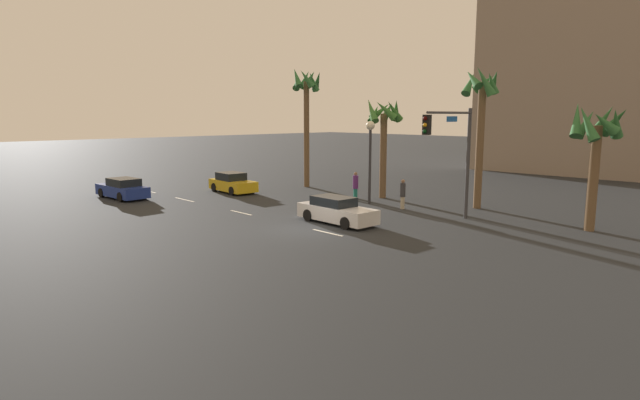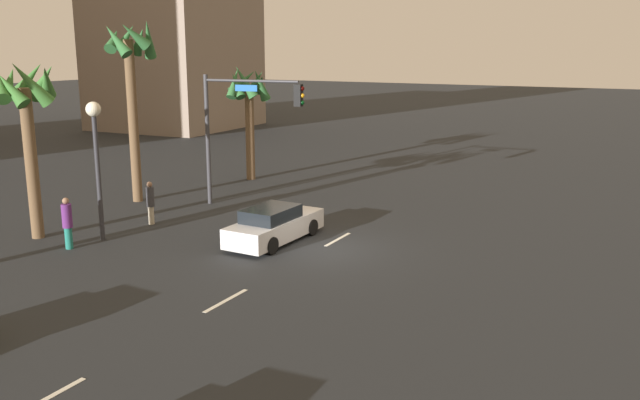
{
  "view_description": "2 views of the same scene",
  "coord_description": "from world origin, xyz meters",
  "px_view_note": "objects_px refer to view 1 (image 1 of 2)",
  "views": [
    {
      "loc": [
        19.16,
        -17.31,
        5.64
      ],
      "look_at": [
        1.15,
        -0.3,
        1.63
      ],
      "focal_mm": 29.37,
      "sensor_mm": 36.0,
      "label": 1
    },
    {
      "loc": [
        -20.93,
        -11.19,
        7.25
      ],
      "look_at": [
        0.85,
        0.5,
        1.62
      ],
      "focal_mm": 37.79,
      "sensor_mm": 36.0,
      "label": 2
    }
  ],
  "objects_px": {
    "palm_tree_0": "(597,137)",
    "palm_tree_1": "(481,106)",
    "car_0": "(233,183)",
    "car_2": "(123,189)",
    "traffic_signal": "(454,145)",
    "building_1": "(595,76)",
    "pedestrian_0": "(403,193)",
    "palm_tree_2": "(307,98)",
    "pedestrian_1": "(356,185)",
    "streetlamp": "(370,145)",
    "car_1": "(336,211)",
    "palm_tree_3": "(384,123)"
  },
  "relations": [
    {
      "from": "car_1",
      "to": "palm_tree_1",
      "type": "relative_size",
      "value": 0.55
    },
    {
      "from": "streetlamp",
      "to": "car_0",
      "type": "bearing_deg",
      "value": -160.73
    },
    {
      "from": "car_2",
      "to": "streetlamp",
      "type": "distance_m",
      "value": 17.19
    },
    {
      "from": "traffic_signal",
      "to": "palm_tree_3",
      "type": "bearing_deg",
      "value": 153.86
    },
    {
      "from": "palm_tree_3",
      "to": "palm_tree_2",
      "type": "bearing_deg",
      "value": 179.79
    },
    {
      "from": "traffic_signal",
      "to": "palm_tree_0",
      "type": "xyz_separation_m",
      "value": [
        5.71,
        3.38,
        0.53
      ]
    },
    {
      "from": "car_0",
      "to": "palm_tree_1",
      "type": "xyz_separation_m",
      "value": [
        16.0,
        7.05,
        5.53
      ]
    },
    {
      "from": "palm_tree_0",
      "to": "car_2",
      "type": "bearing_deg",
      "value": -154.1
    },
    {
      "from": "pedestrian_0",
      "to": "palm_tree_0",
      "type": "xyz_separation_m",
      "value": [
        10.12,
        1.88,
        3.67
      ]
    },
    {
      "from": "car_2",
      "to": "traffic_signal",
      "type": "height_order",
      "value": "traffic_signal"
    },
    {
      "from": "palm_tree_1",
      "to": "palm_tree_3",
      "type": "relative_size",
      "value": 1.24
    },
    {
      "from": "car_2",
      "to": "streetlamp",
      "type": "xyz_separation_m",
      "value": [
        13.07,
        10.72,
        3.12
      ]
    },
    {
      "from": "car_2",
      "to": "pedestrian_1",
      "type": "bearing_deg",
      "value": 43.21
    },
    {
      "from": "palm_tree_0",
      "to": "palm_tree_2",
      "type": "xyz_separation_m",
      "value": [
        -21.59,
        0.6,
        2.36
      ]
    },
    {
      "from": "car_0",
      "to": "palm_tree_3",
      "type": "relative_size",
      "value": 0.61
    },
    {
      "from": "pedestrian_1",
      "to": "palm_tree_0",
      "type": "relative_size",
      "value": 0.3
    },
    {
      "from": "car_2",
      "to": "palm_tree_0",
      "type": "bearing_deg",
      "value": 25.9
    },
    {
      "from": "car_2",
      "to": "palm_tree_1",
      "type": "relative_size",
      "value": 0.54
    },
    {
      "from": "car_2",
      "to": "palm_tree_2",
      "type": "distance_m",
      "value": 15.24
    },
    {
      "from": "pedestrian_1",
      "to": "car_2",
      "type": "bearing_deg",
      "value": -136.79
    },
    {
      "from": "pedestrian_0",
      "to": "pedestrian_1",
      "type": "height_order",
      "value": "pedestrian_1"
    },
    {
      "from": "palm_tree_0",
      "to": "palm_tree_1",
      "type": "bearing_deg",
      "value": 167.39
    },
    {
      "from": "palm_tree_2",
      "to": "car_0",
      "type": "bearing_deg",
      "value": -104.18
    },
    {
      "from": "car_0",
      "to": "pedestrian_1",
      "type": "xyz_separation_m",
      "value": [
        8.86,
        3.82,
        0.35
      ]
    },
    {
      "from": "pedestrian_0",
      "to": "palm_tree_1",
      "type": "distance_m",
      "value": 6.96
    },
    {
      "from": "car_0",
      "to": "car_1",
      "type": "bearing_deg",
      "value": -10.12
    },
    {
      "from": "building_1",
      "to": "traffic_signal",
      "type": "bearing_deg",
      "value": -82.82
    },
    {
      "from": "palm_tree_3",
      "to": "car_0",
      "type": "bearing_deg",
      "value": -147.25
    },
    {
      "from": "palm_tree_0",
      "to": "palm_tree_2",
      "type": "height_order",
      "value": "palm_tree_2"
    },
    {
      "from": "palm_tree_0",
      "to": "building_1",
      "type": "height_order",
      "value": "building_1"
    },
    {
      "from": "streetlamp",
      "to": "traffic_signal",
      "type": "bearing_deg",
      "value": -12.08
    },
    {
      "from": "traffic_signal",
      "to": "car_2",
      "type": "bearing_deg",
      "value": -155.51
    },
    {
      "from": "pedestrian_1",
      "to": "palm_tree_1",
      "type": "distance_m",
      "value": 9.39
    },
    {
      "from": "car_0",
      "to": "building_1",
      "type": "distance_m",
      "value": 38.88
    },
    {
      "from": "traffic_signal",
      "to": "palm_tree_2",
      "type": "distance_m",
      "value": 16.62
    },
    {
      "from": "car_0",
      "to": "pedestrian_0",
      "type": "bearing_deg",
      "value": 15.39
    },
    {
      "from": "car_2",
      "to": "palm_tree_3",
      "type": "distance_m",
      "value": 18.44
    },
    {
      "from": "pedestrian_0",
      "to": "palm_tree_2",
      "type": "height_order",
      "value": "palm_tree_2"
    },
    {
      "from": "car_1",
      "to": "building_1",
      "type": "height_order",
      "value": "building_1"
    },
    {
      "from": "car_2",
      "to": "palm_tree_3",
      "type": "height_order",
      "value": "palm_tree_3"
    },
    {
      "from": "palm_tree_3",
      "to": "traffic_signal",
      "type": "bearing_deg",
      "value": -26.14
    },
    {
      "from": "pedestrian_0",
      "to": "pedestrian_1",
      "type": "relative_size",
      "value": 0.94
    },
    {
      "from": "streetlamp",
      "to": "car_2",
      "type": "bearing_deg",
      "value": -140.65
    },
    {
      "from": "car_1",
      "to": "pedestrian_0",
      "type": "distance_m",
      "value": 5.94
    },
    {
      "from": "car_0",
      "to": "palm_tree_0",
      "type": "bearing_deg",
      "value": 13.28
    },
    {
      "from": "palm_tree_0",
      "to": "traffic_signal",
      "type": "bearing_deg",
      "value": -149.37
    },
    {
      "from": "car_2",
      "to": "palm_tree_2",
      "type": "xyz_separation_m",
      "value": [
        4.3,
        13.17,
        6.34
      ]
    },
    {
      "from": "car_0",
      "to": "car_1",
      "type": "height_order",
      "value": "car_0"
    },
    {
      "from": "palm_tree_1",
      "to": "palm_tree_3",
      "type": "xyz_separation_m",
      "value": [
        -6.63,
        -1.02,
        -1.09
      ]
    },
    {
      "from": "palm_tree_0",
      "to": "palm_tree_2",
      "type": "bearing_deg",
      "value": 178.42
    }
  ]
}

